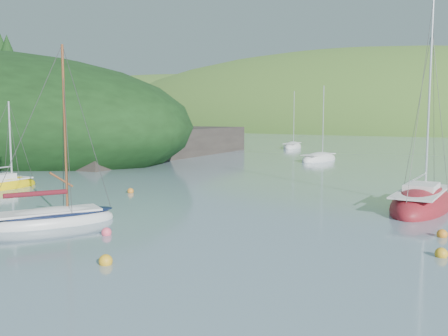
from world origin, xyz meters
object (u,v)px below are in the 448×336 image
Objects in this scene: sloop_red at (421,204)px; distant_sloop_c at (292,147)px; distant_sloop_a at (319,160)px; sailboat_yellow at (5,186)px; daysailer_white at (53,220)px.

distant_sloop_c is at bearing 121.84° from sloop_red.
distant_sloop_a is at bearing -69.61° from distant_sloop_c.
sailboat_yellow is 0.69× the size of distant_sloop_c.
sloop_red is 1.85× the size of sailboat_yellow.
distant_sloop_a reaches higher than sailboat_yellow.
distant_sloop_c reaches higher than distant_sloop_a.
sloop_red is at bearing -69.41° from distant_sloop_c.
daysailer_white is 0.93× the size of distant_sloop_c.
distant_sloop_a is at bearing 121.99° from sloop_red.
sailboat_yellow is (-26.51, -9.58, -0.06)m from sloop_red.
sloop_red reaches higher than sailboat_yellow.
distant_sloop_a is at bearing 119.72° from daysailer_white.
sloop_red is at bearing 11.89° from sailboat_yellow.
distant_sloop_a reaches higher than daysailer_white.
sloop_red reaches higher than distant_sloop_a.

